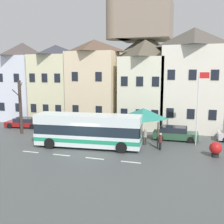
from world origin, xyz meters
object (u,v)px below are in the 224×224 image
(bus_shelter, at_px, (144,113))
(parked_car_02, at_px, (25,122))
(transit_bus, at_px, (88,131))
(flagpole, at_px, (199,103))
(hilltop_castle, at_px, (145,68))
(bare_tree_00, at_px, (20,107))
(townhouse_03, at_px, (145,84))
(townhouse_00, at_px, (24,81))
(townhouse_04, at_px, (192,80))
(pedestrian_01, at_px, (145,136))
(parked_car_03, at_px, (61,125))
(harbour_buoy, at_px, (216,149))
(public_bench, at_px, (131,131))
(pedestrian_00, at_px, (160,141))
(townhouse_02, at_px, (95,83))
(parked_car_00, at_px, (175,133))
(townhouse_01, at_px, (57,84))

(bus_shelter, xyz_separation_m, parked_car_02, (-15.48, 2.52, -2.28))
(transit_bus, relative_size, flagpole, 1.43)
(bus_shelter, bearing_deg, hilltop_castle, 99.64)
(flagpole, distance_m, bare_tree_00, 18.95)
(townhouse_03, relative_size, parked_car_02, 2.31)
(townhouse_00, xyz_separation_m, townhouse_04, (23.51, -0.36, 0.50))
(pedestrian_01, bearing_deg, parked_car_03, 162.17)
(townhouse_00, bearing_deg, harbour_buoy, -22.90)
(parked_car_02, xyz_separation_m, public_bench, (13.68, 0.03, -0.13))
(townhouse_00, xyz_separation_m, transit_bus, (14.49, -11.20, -3.95))
(parked_car_02, height_order, pedestrian_00, pedestrian_00)
(townhouse_02, bearing_deg, parked_car_00, -26.89)
(parked_car_02, height_order, public_bench, parked_car_02)
(parked_car_02, bearing_deg, pedestrian_01, 158.98)
(hilltop_castle, height_order, pedestrian_00, hilltop_castle)
(public_bench, bearing_deg, parked_car_02, -179.86)
(hilltop_castle, relative_size, pedestrian_01, 26.27)
(parked_car_03, distance_m, pedestrian_00, 13.15)
(townhouse_01, height_order, parked_car_00, townhouse_01)
(flagpole, bearing_deg, transit_bus, -158.69)
(bus_shelter, height_order, parked_car_00, bus_shelter)
(transit_bus, relative_size, bus_shelter, 2.77)
(townhouse_02, xyz_separation_m, hilltop_castle, (2.63, 23.31, 2.13))
(townhouse_03, distance_m, pedestrian_01, 9.98)
(hilltop_castle, xyz_separation_m, pedestrian_00, (7.12, -32.64, -6.80))
(parked_car_03, xyz_separation_m, public_bench, (8.56, 0.09, -0.18))
(parked_car_02, bearing_deg, flagpole, 165.86)
(parked_car_02, bearing_deg, parked_car_00, 168.85)
(bare_tree_00, bearing_deg, townhouse_04, 23.76)
(townhouse_00, distance_m, townhouse_03, 17.76)
(flagpole, bearing_deg, bare_tree_00, -177.09)
(townhouse_01, relative_size, townhouse_04, 0.88)
(townhouse_02, xyz_separation_m, pedestrian_01, (8.15, -8.13, -4.61))
(pedestrian_00, xyz_separation_m, bare_tree_00, (-15.74, 1.72, 2.25))
(townhouse_02, relative_size, public_bench, 6.55)
(townhouse_04, xyz_separation_m, transit_bus, (-9.02, -10.85, -4.45))
(parked_car_03, bearing_deg, pedestrian_00, -14.45)
(parked_car_00, bearing_deg, pedestrian_01, -136.00)
(parked_car_03, bearing_deg, bare_tree_00, -133.46)
(harbour_buoy, bearing_deg, townhouse_04, 101.17)
(townhouse_01, height_order, parked_car_02, townhouse_01)
(pedestrian_00, bearing_deg, townhouse_02, 136.26)
(pedestrian_00, height_order, public_bench, pedestrian_00)
(bus_shelter, height_order, pedestrian_00, bus_shelter)
(townhouse_01, relative_size, parked_car_02, 2.24)
(bus_shelter, bearing_deg, parked_car_02, 170.76)
(hilltop_castle, distance_m, parked_car_00, 30.71)
(bus_shelter, relative_size, parked_car_03, 0.82)
(public_bench, bearing_deg, bus_shelter, -54.88)
(townhouse_02, relative_size, pedestrian_01, 7.00)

